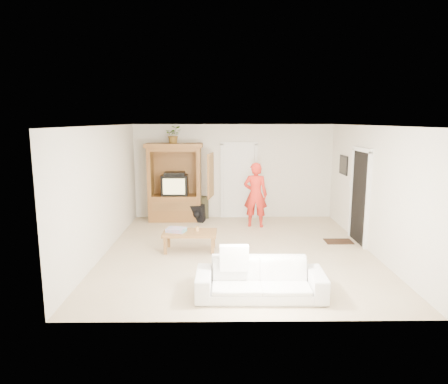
{
  "coord_description": "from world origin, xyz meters",
  "views": [
    {
      "loc": [
        -0.38,
        -8.04,
        2.7
      ],
      "look_at": [
        -0.29,
        0.6,
        1.15
      ],
      "focal_mm": 32.0,
      "sensor_mm": 36.0,
      "label": 1
    }
  ],
  "objects_px": {
    "armoire": "(176,187)",
    "sofa": "(260,279)",
    "man": "(255,195)",
    "coffee_table": "(190,234)"
  },
  "relations": [
    {
      "from": "armoire",
      "to": "sofa",
      "type": "bearing_deg",
      "value": -69.62
    },
    {
      "from": "sofa",
      "to": "coffee_table",
      "type": "relative_size",
      "value": 1.75
    },
    {
      "from": "man",
      "to": "coffee_table",
      "type": "height_order",
      "value": "man"
    },
    {
      "from": "man",
      "to": "coffee_table",
      "type": "distance_m",
      "value": 2.52
    },
    {
      "from": "sofa",
      "to": "coffee_table",
      "type": "distance_m",
      "value": 2.56
    },
    {
      "from": "man",
      "to": "sofa",
      "type": "bearing_deg",
      "value": 96.88
    },
    {
      "from": "armoire",
      "to": "sofa",
      "type": "xyz_separation_m",
      "value": [
        1.81,
        -4.88,
        -0.62
      ]
    },
    {
      "from": "man",
      "to": "sofa",
      "type": "height_order",
      "value": "man"
    },
    {
      "from": "armoire",
      "to": "sofa",
      "type": "relative_size",
      "value": 1.06
    },
    {
      "from": "armoire",
      "to": "man",
      "type": "height_order",
      "value": "armoire"
    }
  ]
}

